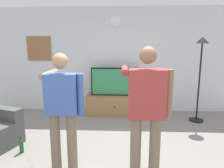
{
  "coord_description": "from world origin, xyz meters",
  "views": [
    {
      "loc": [
        0.17,
        -2.49,
        1.76
      ],
      "look_at": [
        0.0,
        1.2,
        1.05
      ],
      "focal_mm": 33.1,
      "sensor_mm": 36.0,
      "label": 1
    }
  ],
  "objects_px": {
    "tv_stand": "(115,105)",
    "floor_lamp": "(201,62)",
    "person_standing_nearer_lamp": "(62,106)",
    "beverage_bottle": "(21,146)",
    "television": "(115,82)",
    "framed_picture": "(39,48)",
    "person_standing_nearer_couch": "(146,107)",
    "wall_clock": "(116,21)"
  },
  "relations": [
    {
      "from": "person_standing_nearer_lamp",
      "to": "beverage_bottle",
      "type": "xyz_separation_m",
      "value": [
        -0.83,
        0.39,
        -0.82
      ]
    },
    {
      "from": "wall_clock",
      "to": "floor_lamp",
      "type": "bearing_deg",
      "value": -20.02
    },
    {
      "from": "framed_picture",
      "to": "beverage_bottle",
      "type": "height_order",
      "value": "framed_picture"
    },
    {
      "from": "framed_picture",
      "to": "floor_lamp",
      "type": "relative_size",
      "value": 0.33
    },
    {
      "from": "television",
      "to": "floor_lamp",
      "type": "distance_m",
      "value": 2.05
    },
    {
      "from": "tv_stand",
      "to": "person_standing_nearer_couch",
      "type": "relative_size",
      "value": 0.84
    },
    {
      "from": "person_standing_nearer_lamp",
      "to": "beverage_bottle",
      "type": "bearing_deg",
      "value": 154.76
    },
    {
      "from": "tv_stand",
      "to": "beverage_bottle",
      "type": "relative_size",
      "value": 5.01
    },
    {
      "from": "beverage_bottle",
      "to": "tv_stand",
      "type": "bearing_deg",
      "value": 53.71
    },
    {
      "from": "wall_clock",
      "to": "person_standing_nearer_lamp",
      "type": "distance_m",
      "value": 3.11
    },
    {
      "from": "person_standing_nearer_couch",
      "to": "beverage_bottle",
      "type": "distance_m",
      "value": 2.22
    },
    {
      "from": "person_standing_nearer_couch",
      "to": "beverage_bottle",
      "type": "height_order",
      "value": "person_standing_nearer_couch"
    },
    {
      "from": "person_standing_nearer_couch",
      "to": "beverage_bottle",
      "type": "bearing_deg",
      "value": 163.19
    },
    {
      "from": "floor_lamp",
      "to": "person_standing_nearer_lamp",
      "type": "distance_m",
      "value": 3.28
    },
    {
      "from": "floor_lamp",
      "to": "person_standing_nearer_couch",
      "type": "xyz_separation_m",
      "value": [
        -1.45,
        -2.19,
        -0.38
      ]
    },
    {
      "from": "person_standing_nearer_lamp",
      "to": "person_standing_nearer_couch",
      "type": "xyz_separation_m",
      "value": [
        1.12,
        -0.2,
        0.06
      ]
    },
    {
      "from": "wall_clock",
      "to": "beverage_bottle",
      "type": "xyz_separation_m",
      "value": [
        -1.48,
        -2.3,
        -2.22
      ]
    },
    {
      "from": "tv_stand",
      "to": "person_standing_nearer_couch",
      "type": "bearing_deg",
      "value": -79.71
    },
    {
      "from": "person_standing_nearer_lamp",
      "to": "television",
      "type": "bearing_deg",
      "value": 75.27
    },
    {
      "from": "television",
      "to": "beverage_bottle",
      "type": "bearing_deg",
      "value": -125.67
    },
    {
      "from": "television",
      "to": "beverage_bottle",
      "type": "distance_m",
      "value": 2.64
    },
    {
      "from": "wall_clock",
      "to": "person_standing_nearer_couch",
      "type": "bearing_deg",
      "value": -80.72
    },
    {
      "from": "framed_picture",
      "to": "person_standing_nearer_lamp",
      "type": "relative_size",
      "value": 0.38
    },
    {
      "from": "person_standing_nearer_couch",
      "to": "beverage_bottle",
      "type": "xyz_separation_m",
      "value": [
        -1.95,
        0.59,
        -0.88
      ]
    },
    {
      "from": "wall_clock",
      "to": "person_standing_nearer_couch",
      "type": "xyz_separation_m",
      "value": [
        0.47,
        -2.89,
        -1.35
      ]
    },
    {
      "from": "floor_lamp",
      "to": "person_standing_nearer_lamp",
      "type": "xyz_separation_m",
      "value": [
        -2.57,
        -2.0,
        -0.44
      ]
    },
    {
      "from": "framed_picture",
      "to": "television",
      "type": "bearing_deg",
      "value": -7.1
    },
    {
      "from": "tv_stand",
      "to": "floor_lamp",
      "type": "height_order",
      "value": "floor_lamp"
    },
    {
      "from": "television",
      "to": "person_standing_nearer_couch",
      "type": "distance_m",
      "value": 2.7
    },
    {
      "from": "framed_picture",
      "to": "floor_lamp",
      "type": "xyz_separation_m",
      "value": [
        3.92,
        -0.71,
        -0.28
      ]
    },
    {
      "from": "television",
      "to": "wall_clock",
      "type": "height_order",
      "value": "wall_clock"
    },
    {
      "from": "beverage_bottle",
      "to": "television",
      "type": "bearing_deg",
      "value": 54.33
    },
    {
      "from": "floor_lamp",
      "to": "person_standing_nearer_lamp",
      "type": "height_order",
      "value": "floor_lamp"
    },
    {
      "from": "floor_lamp",
      "to": "person_standing_nearer_lamp",
      "type": "bearing_deg",
      "value": -142.11
    },
    {
      "from": "wall_clock",
      "to": "beverage_bottle",
      "type": "bearing_deg",
      "value": -122.69
    },
    {
      "from": "tv_stand",
      "to": "floor_lamp",
      "type": "distance_m",
      "value": 2.27
    },
    {
      "from": "tv_stand",
      "to": "person_standing_nearer_lamp",
      "type": "height_order",
      "value": "person_standing_nearer_lamp"
    },
    {
      "from": "person_standing_nearer_couch",
      "to": "framed_picture",
      "type": "bearing_deg",
      "value": 130.44
    },
    {
      "from": "wall_clock",
      "to": "person_standing_nearer_lamp",
      "type": "height_order",
      "value": "wall_clock"
    },
    {
      "from": "tv_stand",
      "to": "floor_lamp",
      "type": "relative_size",
      "value": 0.76
    },
    {
      "from": "tv_stand",
      "to": "person_standing_nearer_lamp",
      "type": "bearing_deg",
      "value": -105.0
    },
    {
      "from": "floor_lamp",
      "to": "person_standing_nearer_couch",
      "type": "bearing_deg",
      "value": -123.44
    }
  ]
}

